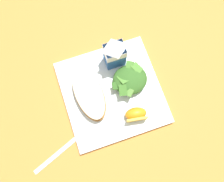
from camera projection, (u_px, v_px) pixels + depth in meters
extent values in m
plane|color=#C67A33|center=(112.00, 93.00, 0.69)|extent=(3.00, 3.00, 0.00)
cube|color=silver|center=(112.00, 92.00, 0.68)|extent=(0.28, 0.28, 0.02)
ellipsoid|color=#A87038|center=(89.00, 94.00, 0.66)|extent=(0.09, 0.18, 0.03)
ellipsoid|color=#B22D19|center=(89.00, 93.00, 0.65)|extent=(0.08, 0.16, 0.01)
ellipsoid|color=beige|center=(88.00, 92.00, 0.64)|extent=(0.09, 0.17, 0.01)
ellipsoid|color=#336023|center=(130.00, 80.00, 0.66)|extent=(0.10, 0.09, 0.04)
cube|color=#336023|center=(118.00, 85.00, 0.65)|extent=(0.04, 0.03, 0.00)
cube|color=#5B8E3D|center=(128.00, 92.00, 0.64)|extent=(0.04, 0.04, 0.02)
cube|color=#4C8433|center=(129.00, 67.00, 0.66)|extent=(0.03, 0.04, 0.01)
cube|color=#4C8433|center=(137.00, 68.00, 0.66)|extent=(0.03, 0.04, 0.01)
cube|color=#3D7028|center=(123.00, 90.00, 0.64)|extent=(0.03, 0.04, 0.01)
cube|color=#4C8433|center=(123.00, 79.00, 0.65)|extent=(0.03, 0.04, 0.02)
cube|color=#23569E|center=(115.00, 55.00, 0.66)|extent=(0.06, 0.04, 0.09)
cube|color=white|center=(115.00, 51.00, 0.63)|extent=(0.06, 0.04, 0.03)
pyramid|color=white|center=(115.00, 47.00, 0.60)|extent=(0.06, 0.04, 0.02)
ellipsoid|color=orange|center=(136.00, 114.00, 0.64)|extent=(0.07, 0.05, 0.04)
cube|color=gold|center=(137.00, 119.00, 0.64)|extent=(0.06, 0.02, 0.03)
cube|color=silver|center=(59.00, 152.00, 0.65)|extent=(0.16, 0.07, 0.01)
cube|color=silver|center=(83.00, 132.00, 0.66)|extent=(0.04, 0.04, 0.01)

